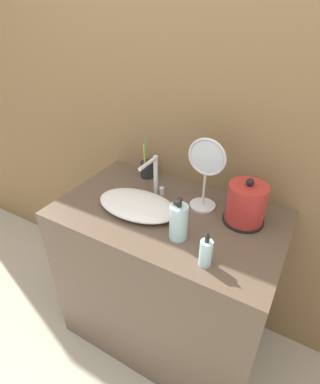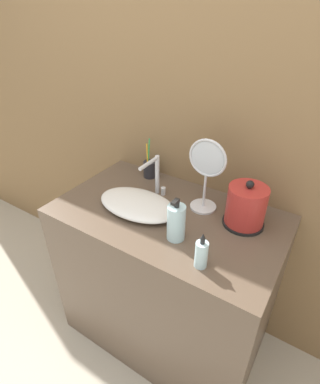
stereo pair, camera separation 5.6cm
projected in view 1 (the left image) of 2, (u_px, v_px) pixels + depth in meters
ground_plane at (138, 373)px, 1.62m from camera, size 12.00×12.00×0.00m
wall_back at (203, 105)px, 1.40m from camera, size 6.00×0.04×2.60m
vanity_counter at (167, 279)px, 1.61m from camera, size 1.05×0.62×0.88m
sink_basin at (137, 205)px, 1.39m from camera, size 0.40×0.24×0.05m
faucet at (155, 174)px, 1.45m from camera, size 0.06×0.15×0.20m
electric_kettle at (246, 205)px, 1.28m from camera, size 0.18×0.18×0.22m
toothbrush_cup at (147, 169)px, 1.64m from camera, size 0.07×0.07×0.22m
lotion_bottle at (178, 222)px, 1.19m from camera, size 0.07×0.07×0.19m
shampoo_bottle at (206, 252)px, 1.08m from camera, size 0.05×0.05×0.15m
vanity_mirror at (206, 171)px, 1.32m from camera, size 0.18×0.12×0.34m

